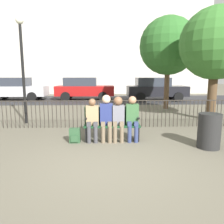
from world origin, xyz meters
The scene contains 17 objects.
ground_plane centered at (0.00, 0.00, 0.00)m, with size 80.00×80.00×0.00m, color #605B4C.
park_bench centered at (0.00, 1.81, 0.49)m, with size 1.53×0.45×0.92m.
seated_person_0 centered at (-0.53, 1.68, 0.65)m, with size 0.34×0.39×1.17m.
seated_person_1 centered at (-0.16, 1.69, 0.72)m, with size 0.34×0.39×1.27m.
seated_person_2 centered at (0.16, 1.69, 0.70)m, with size 0.34×0.39×1.23m.
seated_person_3 centered at (0.55, 1.69, 0.69)m, with size 0.34×0.39×1.23m.
backpack centered at (-1.01, 1.58, 0.19)m, with size 0.28×0.24×0.39m.
fence_railing centered at (-0.02, 3.28, 0.56)m, with size 9.01×0.03×0.95m.
tree_0 centered at (4.06, 4.35, 2.96)m, with size 2.74×2.74×4.35m.
tree_1 centered at (3.15, 7.48, 3.27)m, with size 2.99×2.99×4.78m.
lamp_post centered at (-3.16, 4.08, 2.52)m, with size 0.28×0.28×3.84m.
street_surface centered at (0.00, 12.00, 0.00)m, with size 24.00×6.00×0.01m.
parked_car_0 centered at (3.50, 11.43, 0.84)m, with size 4.20×1.94×1.62m.
parked_car_1 centered at (-1.68, 12.03, 0.84)m, with size 4.20×1.94×1.62m.
parked_car_2 centered at (-6.55, 11.88, 0.84)m, with size 4.20×1.94×1.62m.
building_facade centered at (0.00, 20.00, 8.02)m, with size 20.00×6.00×16.03m.
trash_bin centered at (2.37, 1.01, 0.43)m, with size 0.55×0.55×0.87m.
Camera 1 is at (-0.22, -4.12, 1.79)m, focal length 35.00 mm.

